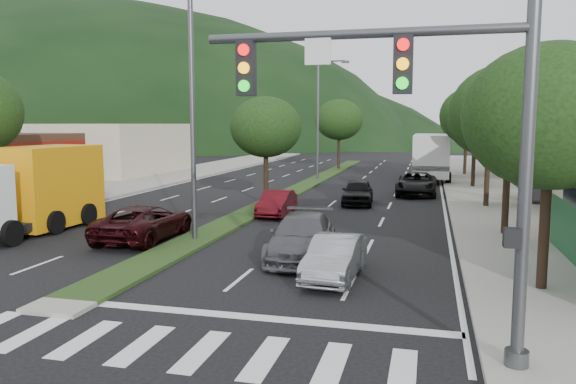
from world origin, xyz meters
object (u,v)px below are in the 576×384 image
(tree_r_d, at_px, (475,116))
(car_queue_c, at_px, (277,203))
(sedan_silver, at_px, (335,258))
(car_queue_a, at_px, (358,192))
(box_truck, at_px, (34,192))
(car_queue_d, at_px, (417,184))
(tree_med_near, at_px, (266,127))
(streetlight_near, at_px, (197,99))
(motorhome, at_px, (431,156))
(tree_r_a, at_px, (551,117))
(tree_med_far, at_px, (339,120))
(suv_maroon, at_px, (145,222))
(tree_r_b, at_px, (510,113))
(tree_r_e, at_px, (467,121))
(streetlight_mid, at_px, (320,112))
(car_queue_b, at_px, (302,237))
(traffic_signal, at_px, (437,123))
(tree_r_c, at_px, (489,121))

(tree_r_d, bearing_deg, car_queue_c, -124.69)
(tree_r_d, xyz_separation_m, sedan_silver, (-5.75, -25.94, -4.54))
(car_queue_a, height_order, box_truck, box_truck)
(car_queue_d, distance_m, box_truck, 22.85)
(sedan_silver, bearing_deg, tree_r_d, 80.06)
(sedan_silver, bearing_deg, tree_med_near, 116.72)
(streetlight_near, distance_m, box_truck, 8.66)
(tree_med_near, bearing_deg, sedan_silver, -65.83)
(car_queue_d, distance_m, motorhome, 10.80)
(box_truck, bearing_deg, car_queue_d, -131.30)
(tree_r_a, height_order, tree_r_d, tree_r_d)
(tree_med_far, height_order, suv_maroon, tree_med_far)
(suv_maroon, relative_size, car_queue_a, 1.22)
(tree_r_b, xyz_separation_m, tree_r_e, (0.00, 28.00, -0.14))
(tree_r_e, relative_size, car_queue_a, 1.58)
(suv_maroon, bearing_deg, car_queue_a, -120.62)
(streetlight_mid, height_order, car_queue_d, streetlight_mid)
(tree_r_d, xyz_separation_m, tree_med_near, (-12.00, -12.00, -0.75))
(streetlight_near, height_order, suv_maroon, streetlight_near)
(streetlight_mid, bearing_deg, tree_med_near, -90.78)
(car_queue_b, bearing_deg, streetlight_near, 154.73)
(tree_med_far, bearing_deg, car_queue_c, -87.06)
(tree_r_a, xyz_separation_m, streetlight_mid, (-11.79, 29.00, 0.76))
(car_queue_d, bearing_deg, streetlight_near, -114.63)
(tree_med_near, height_order, suv_maroon, tree_med_near)
(tree_r_d, distance_m, car_queue_b, 25.14)
(motorhome, bearing_deg, tree_r_a, -84.83)
(streetlight_near, height_order, box_truck, streetlight_near)
(traffic_signal, height_order, suv_maroon, traffic_signal)
(tree_r_e, bearing_deg, traffic_signal, -94.09)
(car_queue_a, height_order, car_queue_c, car_queue_a)
(tree_r_d, distance_m, tree_r_e, 10.00)
(tree_r_c, bearing_deg, streetlight_near, -134.51)
(tree_med_near, distance_m, tree_med_far, 26.01)
(streetlight_near, bearing_deg, tree_r_a, -18.73)
(tree_r_a, height_order, sedan_silver, tree_r_a)
(streetlight_near, xyz_separation_m, suv_maroon, (-2.23, -0.27, -4.87))
(sedan_silver, distance_m, car_queue_c, 11.77)
(streetlight_mid, xyz_separation_m, car_queue_c, (1.29, -18.17, -4.95))
(tree_med_near, bearing_deg, traffic_signal, -65.20)
(sedan_silver, xyz_separation_m, box_truck, (-13.80, 4.20, 1.08))
(car_queue_b, bearing_deg, tree_med_near, 106.85)
(tree_med_near, height_order, motorhome, tree_med_near)
(tree_med_near, height_order, car_queue_b, tree_med_near)
(tree_r_c, distance_m, car_queue_b, 15.98)
(streetlight_mid, bearing_deg, streetlight_near, -90.00)
(traffic_signal, relative_size, tree_r_e, 1.04)
(traffic_signal, bearing_deg, tree_med_far, 101.22)
(suv_maroon, height_order, car_queue_a, car_queue_a)
(tree_r_b, bearing_deg, streetlight_near, -161.27)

